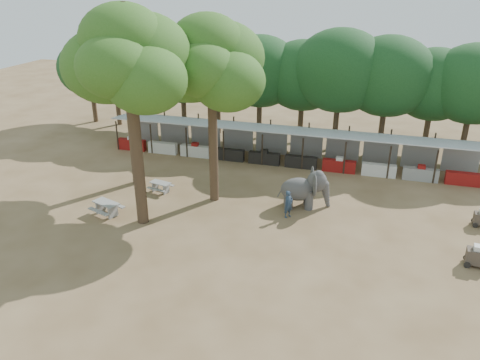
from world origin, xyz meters
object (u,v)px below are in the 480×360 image
(yard_tree_left, at_px, (126,62))
(elephant, at_px, (305,189))
(yard_tree_back, at_px, (210,63))
(yard_tree_center, at_px, (128,60))
(handler, at_px, (288,204))
(picnic_table_far, at_px, (161,186))
(picnic_table_near, at_px, (107,207))
(cart_front, at_px, (478,256))

(yard_tree_left, xyz_separation_m, elephant, (11.81, -0.61, -6.99))
(elephant, bearing_deg, yard_tree_back, 168.77)
(yard_tree_back, height_order, elephant, yard_tree_back)
(yard_tree_left, distance_m, yard_tree_center, 5.92)
(handler, distance_m, picnic_table_far, 8.83)
(picnic_table_far, bearing_deg, yard_tree_center, -67.99)
(yard_tree_center, xyz_separation_m, picnic_table_far, (-0.64, 3.85, -8.76))
(handler, height_order, picnic_table_near, handler)
(yard_tree_back, relative_size, handler, 6.80)
(elephant, distance_m, cart_front, 10.08)
(yard_tree_back, bearing_deg, picnic_table_near, -143.03)
(yard_tree_back, height_order, picnic_table_near, yard_tree_back)
(yard_tree_center, height_order, cart_front, yard_tree_center)
(yard_tree_back, xyz_separation_m, handler, (5.11, -1.24, -7.71))
(picnic_table_near, distance_m, picnic_table_far, 4.22)
(yard_tree_back, xyz_separation_m, picnic_table_near, (-5.33, -4.01, -8.00))
(yard_tree_center, height_order, picnic_table_near, yard_tree_center)
(yard_tree_back, xyz_separation_m, picnic_table_far, (-3.64, -0.15, -8.09))
(picnic_table_near, height_order, cart_front, cart_front)
(yard_tree_back, xyz_separation_m, cart_front, (15.01, -3.70, -7.98))
(yard_tree_center, relative_size, handler, 7.21)
(yard_tree_left, height_order, picnic_table_near, yard_tree_left)
(yard_tree_left, xyz_separation_m, yard_tree_back, (6.00, -1.00, 0.34))
(yard_tree_left, bearing_deg, cart_front, -12.62)
(picnic_table_near, relative_size, picnic_table_far, 1.27)
(elephant, xyz_separation_m, cart_front, (9.19, -4.09, -0.64))
(yard_tree_center, height_order, yard_tree_back, yard_tree_center)
(yard_tree_left, distance_m, yard_tree_back, 6.09)
(yard_tree_left, xyz_separation_m, picnic_table_near, (0.67, -5.01, -7.66))
(yard_tree_center, bearing_deg, yard_tree_back, 53.14)
(yard_tree_center, distance_m, cart_front, 19.98)
(yard_tree_back, relative_size, picnic_table_near, 5.54)
(picnic_table_near, bearing_deg, handler, 34.42)
(elephant, relative_size, picnic_table_far, 2.02)
(cart_front, bearing_deg, picnic_table_near, -173.56)
(elephant, bearing_deg, picnic_table_far, 168.22)
(picnic_table_near, bearing_deg, yard_tree_center, 19.86)
(yard_tree_center, xyz_separation_m, cart_front, (18.01, 0.30, -8.64))
(yard_tree_back, bearing_deg, yard_tree_center, -126.86)
(cart_front, bearing_deg, elephant, 161.58)
(yard_tree_center, relative_size, cart_front, 9.67)
(handler, bearing_deg, elephant, 10.64)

